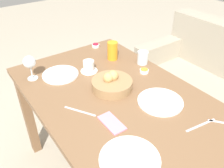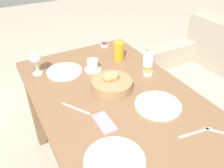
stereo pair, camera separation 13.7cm
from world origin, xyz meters
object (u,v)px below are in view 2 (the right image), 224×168
Objects in this scene: cell_phone at (104,123)px; plate_near_left at (65,71)px; coffee_cup at (93,65)px; spoon_coffee at (219,132)px; plate_far_center at (158,105)px; water_tumbler at (148,59)px; jam_bowl_honey at (148,73)px; knife_silver at (195,133)px; juice_glass at (119,51)px; fork_silver at (76,109)px; bread_basket at (112,83)px; wine_glass at (35,58)px; plate_near_right at (115,160)px; jam_bowl_berry at (104,45)px.

plate_near_left is at bearing -179.07° from cell_phone.
spoon_coffee is (0.79, 0.28, -0.03)m from coffee_cup.
plate_far_center is 0.44m from water_tumbler.
spoon_coffee is at bearing 27.59° from plate_near_left.
water_tumbler reaches higher than spoon_coffee.
knife_silver is (0.52, -0.11, -0.01)m from jam_bowl_honey.
plate_far_center is 1.63× the size of cell_phone.
juice_glass is at bearing 171.81° from plate_far_center.
fork_silver is (0.20, -0.60, -0.04)m from water_tumbler.
bread_basket is 1.85× the size of juice_glass.
wine_glass reaches higher than coffee_cup.
knife_silver is (0.04, 0.40, -0.00)m from plate_near_right.
bread_basket reaches higher than plate_near_right.
jam_bowl_berry reaches higher than fork_silver.
spoon_coffee is at bearing 24.19° from plate_far_center.
fork_silver is at bearing -132.49° from spoon_coffee.
plate_near_left is at bearing 67.92° from wine_glass.
plate_far_center is at bearing 16.04° from coffee_cup.
plate_far_center reaches higher than spoon_coffee.
coffee_cup reaches higher than knife_silver.
bread_basket is 4.10× the size of jam_bowl_berry.
wine_glass is at bearing -74.17° from jam_bowl_berry.
cell_phone is (-0.02, -0.31, -0.00)m from plate_far_center.
coffee_cup is 0.76m from knife_silver.
knife_silver is (0.74, 0.17, -0.03)m from coffee_cup.
plate_near_right is at bearing -62.07° from plate_far_center.
fork_silver is (0.60, -0.48, -0.01)m from jam_bowl_berry.
wine_glass is 0.86× the size of knife_silver.
coffee_cup is at bearing 161.87° from plate_near_right.
water_tumbler is 0.54× the size of fork_silver.
coffee_cup is (-0.24, -0.01, 0.00)m from bread_basket.
juice_glass reaches higher than jam_bowl_honey.
plate_near_left is at bearing 169.26° from fork_silver.
wine_glass is at bearing -173.07° from plate_near_right.
jam_bowl_honey is at bearing 120.54° from cell_phone.
juice_glass is 0.60m from fork_silver.
plate_far_center is 2.82× the size of water_tumbler.
fork_silver is (0.38, -0.07, -0.00)m from plate_near_left.
knife_silver is at bearing -3.56° from juice_glass.
plate_far_center is 0.52m from coffee_cup.
water_tumbler is 0.78× the size of spoon_coffee.
spoon_coffee is (0.29, 0.13, -0.00)m from plate_far_center.
fork_silver is (0.44, 0.08, -0.11)m from wine_glass.
plate_near_right is 2.91× the size of water_tumbler.
spoon_coffee is (1.08, 0.04, -0.01)m from jam_bowl_berry.
plate_near_left is 0.20m from wine_glass.
juice_glass reaches higher than cell_phone.
plate_near_right is at bearing -45.21° from water_tumbler.
bread_basket reaches higher than water_tumbler.
plate_far_center is 1.36× the size of knife_silver.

